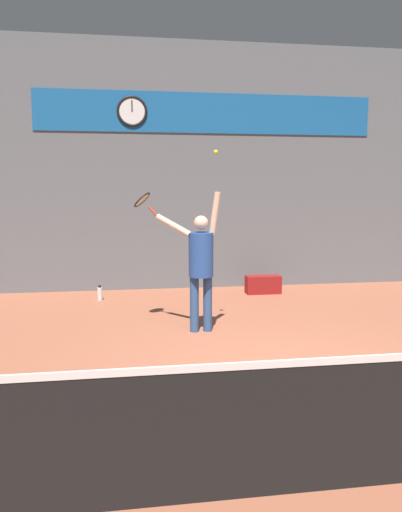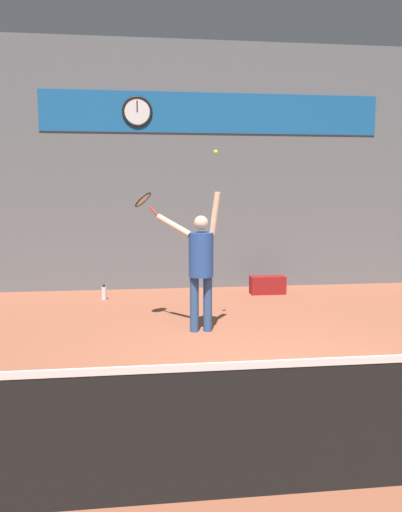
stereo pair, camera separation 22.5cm
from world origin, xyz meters
The scene contains 10 objects.
ground_plane centered at (0.00, 0.00, 0.00)m, with size 18.00×18.00×0.00m, color #9E563D.
back_wall centered at (0.00, 5.47, 2.50)m, with size 18.00×0.10×5.00m.
sponsor_banner centered at (0.00, 5.41, 3.58)m, with size 6.87×0.02×0.80m.
scoreboard_clock centered at (-1.53, 5.39, 3.58)m, with size 0.60×0.05×0.60m.
court_net centered at (0.00, -1.77, 0.50)m, with size 6.78×0.07×1.06m.
tennis_player centered at (-0.65, 2.21, 1.05)m, with size 0.93×0.58×2.03m.
tennis_racket centered at (-1.45, 2.64, 1.90)m, with size 0.40×0.37×0.37m.
tennis_ball centered at (-0.44, 2.16, 2.58)m, with size 0.07×0.07×0.07m.
water_bottle centered at (-2.20, 4.50, 0.13)m, with size 0.09×0.09×0.29m.
equipment_bag centered at (0.98, 4.65, 0.18)m, with size 0.69×0.28×0.35m.
Camera 2 is at (-1.51, -4.84, 2.07)m, focal length 35.00 mm.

